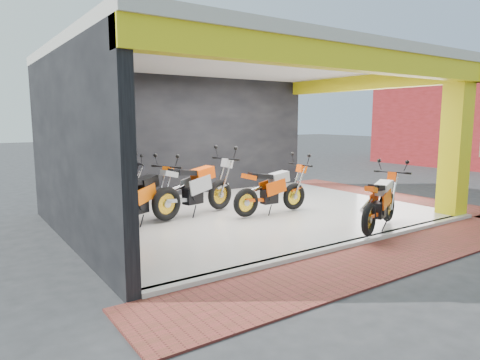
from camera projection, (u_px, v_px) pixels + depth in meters
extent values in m
plane|color=#2D2D30|center=(311.00, 234.00, 8.57)|extent=(80.00, 80.00, 0.00)
cube|color=white|center=(253.00, 214.00, 10.19)|extent=(8.00, 6.00, 0.10)
cube|color=beige|center=(253.00, 61.00, 9.68)|extent=(8.40, 6.40, 0.20)
cube|color=black|center=(190.00, 137.00, 12.48)|extent=(8.20, 0.20, 3.50)
cube|color=black|center=(68.00, 149.00, 7.66)|extent=(0.20, 6.20, 3.50)
cube|color=yellow|center=(455.00, 143.00, 9.80)|extent=(0.50, 0.50, 3.50)
cube|color=yellow|center=(357.00, 59.00, 7.28)|extent=(8.40, 0.30, 0.40)
cube|color=yellow|center=(368.00, 82.00, 11.96)|extent=(0.30, 6.40, 0.40)
cube|color=white|center=(351.00, 244.00, 7.73)|extent=(8.00, 0.20, 0.10)
cube|color=maroon|center=(387.00, 257.00, 7.09)|extent=(9.00, 1.40, 0.03)
cube|color=maroon|center=(381.00, 195.00, 12.88)|extent=(1.40, 7.00, 0.03)
cube|color=#3F1E14|center=(452.00, 145.00, 19.34)|extent=(0.06, 1.00, 2.20)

